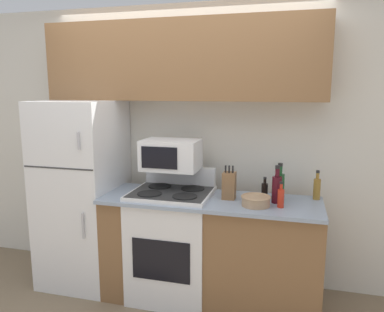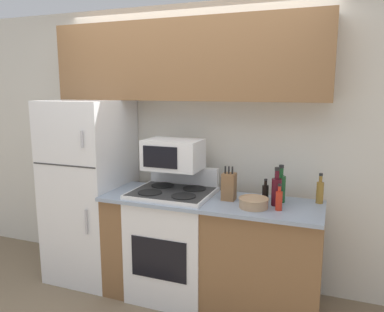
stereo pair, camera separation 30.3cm
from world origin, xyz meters
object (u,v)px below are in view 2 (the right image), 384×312
Objects in this scene: bottle_wine_green at (281,188)px; refrigerator at (90,190)px; bottle_vinegar at (320,191)px; bottle_soy_sauce at (265,192)px; stove at (173,242)px; bowl at (254,202)px; microwave at (173,154)px; knife_block at (229,186)px; bottle_hot_sauce at (279,200)px; bottle_wine_red at (276,191)px.

refrigerator is at bearing -178.80° from bottle_wine_green.
refrigerator reaches higher than bottle_vinegar.
refrigerator is 1.66m from bottle_soy_sauce.
bowl is at bearing -7.95° from stove.
microwave reaches higher than stove.
bottle_vinegar is at bearing 3.21° from refrigerator.
bottle_vinegar is at bearing 4.46° from microwave.
bottle_soy_sauce is (0.28, 0.08, -0.04)m from knife_block.
microwave is 2.12× the size of bowl.
stove is 1.30m from bottle_vinegar.
microwave is at bearing -179.49° from bottle_soy_sauce.
bottle_wine_red reaches higher than bottle_hot_sauce.
stove is 0.85m from bowl.
bottle_hot_sauce is 0.22m from bottle_wine_green.
bottle_soy_sauce is 0.60× the size of bottle_wine_green.
bottle_vinegar is at bearing 29.98° from bottle_wine_red.
bottle_wine_red reaches higher than bottle_vinegar.
bottle_hot_sauce reaches higher than stove.
bottle_hot_sauce reaches higher than bottle_soy_sauce.
bottle_soy_sauce is 0.60× the size of bottle_wine_red.
microwave is at bearing 164.68° from bowl.
knife_block is (1.38, -0.05, 0.17)m from refrigerator.
bottle_vinegar reaches higher than bottle_hot_sauce.
bowl is 1.27× the size of bottle_soy_sauce.
bowl is 0.19m from bottle_hot_sauce.
refrigerator is 1.77m from bottle_wine_red.
refrigerator is 6.08× the size of knife_block.
bottle_soy_sauce is at bearing 8.46° from stove.
knife_block is 0.93× the size of bottle_wine_green.
knife_block is at bearing 4.01° from stove.
microwave is at bearing 174.57° from bottle_wine_red.
knife_block reaches higher than bottle_vinegar.
stove is 3.69× the size of bottle_wine_green.
bottle_hot_sauce is at bearing -133.37° from bottle_vinegar.
bottle_soy_sauce reaches higher than bowl.
knife_block is 0.44m from bottle_hot_sauce.
bottle_hot_sauce is 0.83× the size of bottle_vinegar.
microwave is at bearing 172.07° from knife_block.
bottle_soy_sauce is at bearing -168.03° from bottle_vinegar.
refrigerator is 0.95m from microwave.
stove is 6.15× the size of bottle_soy_sauce.
microwave is at bearing 168.10° from bottle_hot_sauce.
refrigerator is 1.39m from knife_block.
bottle_wine_red is (0.10, -0.09, 0.05)m from bottle_soy_sauce.
refrigerator is 5.65× the size of bottle_wine_green.
bowl is (0.71, -0.10, 0.46)m from stove.
microwave is 2.01× the size of bottle_vinegar.
microwave is 0.94m from bottle_wine_green.
microwave is 0.57m from knife_block.
bowl is 0.95× the size of bottle_vinegar.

